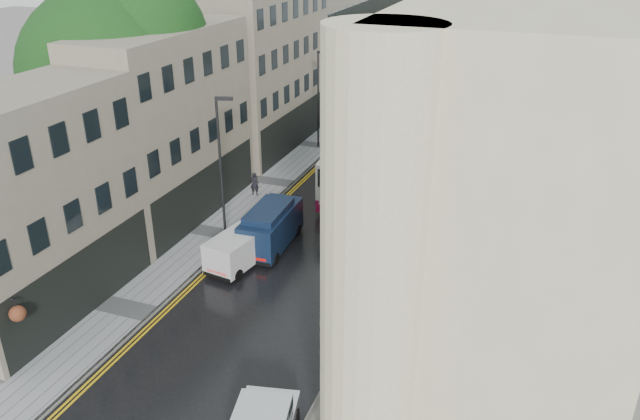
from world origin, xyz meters
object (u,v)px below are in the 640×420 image
Objects in this scene: tree_near at (112,102)px; cream_bus at (328,175)px; lamp_post_near at (221,173)px; lamp_post_far at (318,100)px; white_lorry at (420,124)px; tree_far at (225,70)px; white_van at (211,256)px; navy_van at (242,237)px; pedestrian at (254,184)px.

tree_near is 1.12× the size of cream_bus.
lamp_post_near is 1.09× the size of lamp_post_far.
tree_near is at bearing -119.70° from white_lorry.
tree_near is 1.61× the size of white_lorry.
tree_far is (0.30, 13.00, -0.72)m from tree_near.
white_van is at bearing -108.45° from cream_bus.
pedestrian is at bearing 109.07° from navy_van.
lamp_post_far is at bearing 95.56° from navy_van.
cream_bus is 4.90m from pedestrian.
lamp_post_far is (-7.70, -1.70, 1.57)m from white_lorry.
tree_near reaches higher than navy_van.
navy_van is at bearing 74.49° from white_van.
tree_far is at bearing -145.81° from lamp_post_far.
white_lorry is 22.72m from white_van.
cream_bus is 8.70m from lamp_post_near.
lamp_post_near is 17.07m from lamp_post_far.
tree_near is at bearing 152.81° from lamp_post_near.
white_van is 0.51× the size of lamp_post_near.
navy_van is at bearing -68.55° from lamp_post_far.
lamp_post_near is at bearing 114.45° from white_van.
lamp_post_far is (-1.74, 20.19, 2.89)m from white_van.
lamp_post_far is at bearing 103.92° from white_van.
tree_far is 1.44× the size of white_lorry.
white_van is 0.56× the size of lamp_post_far.
tree_near is 3.33× the size of white_van.
tree_far is 11.45m from pedestrian.
lamp_post_near reaches higher than white_van.
lamp_post_far reaches higher than pedestrian.
lamp_post_far reaches higher than white_lorry.
white_lorry reaches higher than navy_van.
tree_far is at bearing 101.20° from lamp_post_near.
lamp_post_near is (1.33, -6.47, 3.31)m from pedestrian.
tree_near is at bearing 160.97° from navy_van.
white_van is 0.84× the size of navy_van.
white_lorry reaches higher than pedestrian.
tree_near is 13.02m from tree_far.
white_van is 9.86m from pedestrian.
pedestrian is at bearing -52.93° from tree_far.
tree_far is 1.67× the size of lamp_post_far.
lamp_post_far is at bearing 20.83° from tree_far.
tree_near reaches higher than lamp_post_far.
cream_bus is at bearing -96.75° from white_lorry.
white_lorry is 1.74× the size of navy_van.
tree_near is 2.80× the size of navy_van.
tree_near is 1.70× the size of lamp_post_near.
white_lorry is at bearing 49.74° from tree_near.
cream_bus is 1.44× the size of white_lorry.
tree_far is 1.00× the size of cream_bus.
tree_near is at bearing -100.53° from lamp_post_far.
white_lorry is (14.26, 4.20, -3.95)m from tree_far.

